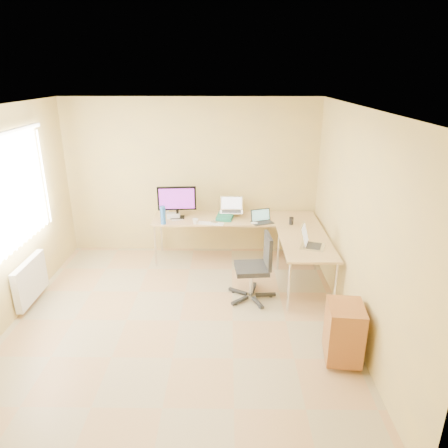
{
  "coord_description": "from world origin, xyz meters",
  "views": [
    {
      "loc": [
        0.61,
        -4.41,
        2.96
      ],
      "look_at": [
        0.55,
        1.1,
        0.9
      ],
      "focal_mm": 32.75,
      "sensor_mm": 36.0,
      "label": 1
    }
  ],
  "objects_px": {
    "laptop_black": "(263,217)",
    "desk_fan": "(168,206)",
    "office_chair": "(252,265)",
    "desk_main": "(235,238)",
    "cabinet": "(344,332)",
    "mug": "(195,221)",
    "water_bottle": "(163,215)",
    "laptop_center": "(231,205)",
    "laptop_return": "(313,238)",
    "desk_return": "(304,266)",
    "keyboard": "(211,223)",
    "monitor": "(177,202)"
  },
  "relations": [
    {
      "from": "desk_return",
      "to": "cabinet",
      "type": "height_order",
      "value": "desk_return"
    },
    {
      "from": "keyboard",
      "to": "laptop_return",
      "type": "bearing_deg",
      "value": -21.01
    },
    {
      "from": "laptop_black",
      "to": "desk_fan",
      "type": "relative_size",
      "value": 1.21
    },
    {
      "from": "office_chair",
      "to": "cabinet",
      "type": "relative_size",
      "value": 1.51
    },
    {
      "from": "laptop_center",
      "to": "laptop_black",
      "type": "relative_size",
      "value": 1.17
    },
    {
      "from": "keyboard",
      "to": "mug",
      "type": "distance_m",
      "value": 0.24
    },
    {
      "from": "desk_return",
      "to": "desk_fan",
      "type": "relative_size",
      "value": 4.85
    },
    {
      "from": "desk_fan",
      "to": "cabinet",
      "type": "height_order",
      "value": "desk_fan"
    },
    {
      "from": "laptop_center",
      "to": "water_bottle",
      "type": "distance_m",
      "value": 1.14
    },
    {
      "from": "desk_fan",
      "to": "water_bottle",
      "type": "bearing_deg",
      "value": -96.18
    },
    {
      "from": "office_chair",
      "to": "desk_main",
      "type": "bearing_deg",
      "value": 93.86
    },
    {
      "from": "keyboard",
      "to": "water_bottle",
      "type": "distance_m",
      "value": 0.75
    },
    {
      "from": "mug",
      "to": "laptop_black",
      "type": "bearing_deg",
      "value": 3.57
    },
    {
      "from": "mug",
      "to": "laptop_return",
      "type": "height_order",
      "value": "laptop_return"
    },
    {
      "from": "keyboard",
      "to": "desk_fan",
      "type": "relative_size",
      "value": 1.51
    },
    {
      "from": "laptop_center",
      "to": "laptop_black",
      "type": "height_order",
      "value": "laptop_center"
    },
    {
      "from": "laptop_center",
      "to": "laptop_return",
      "type": "relative_size",
      "value": 1.03
    },
    {
      "from": "desk_main",
      "to": "desk_fan",
      "type": "distance_m",
      "value": 1.25
    },
    {
      "from": "laptop_black",
      "to": "mug",
      "type": "distance_m",
      "value": 1.05
    },
    {
      "from": "laptop_center",
      "to": "laptop_black",
      "type": "bearing_deg",
      "value": -34.7
    },
    {
      "from": "desk_main",
      "to": "office_chair",
      "type": "xyz_separation_m",
      "value": [
        0.2,
        -1.28,
        0.14
      ]
    },
    {
      "from": "laptop_black",
      "to": "cabinet",
      "type": "relative_size",
      "value": 0.52
    },
    {
      "from": "water_bottle",
      "to": "laptop_return",
      "type": "height_order",
      "value": "water_bottle"
    },
    {
      "from": "desk_main",
      "to": "water_bottle",
      "type": "bearing_deg",
      "value": -165.2
    },
    {
      "from": "monitor",
      "to": "laptop_center",
      "type": "xyz_separation_m",
      "value": [
        0.88,
        0.13,
        -0.09
      ]
    },
    {
      "from": "desk_return",
      "to": "cabinet",
      "type": "xyz_separation_m",
      "value": [
        0.15,
        -1.58,
        -0.01
      ]
    },
    {
      "from": "desk_fan",
      "to": "cabinet",
      "type": "xyz_separation_m",
      "value": [
        2.25,
        -2.78,
        -0.5
      ]
    },
    {
      "from": "keyboard",
      "to": "mug",
      "type": "xyz_separation_m",
      "value": [
        -0.24,
        0.0,
        0.03
      ]
    },
    {
      "from": "desk_return",
      "to": "cabinet",
      "type": "distance_m",
      "value": 1.58
    },
    {
      "from": "monitor",
      "to": "desk_main",
      "type": "bearing_deg",
      "value": -3.17
    },
    {
      "from": "monitor",
      "to": "desk_fan",
      "type": "height_order",
      "value": "monitor"
    },
    {
      "from": "laptop_center",
      "to": "laptop_return",
      "type": "distance_m",
      "value": 1.69
    },
    {
      "from": "desk_return",
      "to": "desk_main",
      "type": "bearing_deg",
      "value": 134.27
    },
    {
      "from": "mug",
      "to": "keyboard",
      "type": "bearing_deg",
      "value": 0.0
    },
    {
      "from": "keyboard",
      "to": "mug",
      "type": "height_order",
      "value": "mug"
    },
    {
      "from": "keyboard",
      "to": "laptop_return",
      "type": "height_order",
      "value": "laptop_return"
    },
    {
      "from": "laptop_center",
      "to": "desk_main",
      "type": "bearing_deg",
      "value": -60.51
    },
    {
      "from": "desk_main",
      "to": "cabinet",
      "type": "xyz_separation_m",
      "value": [
        1.13,
        -2.58,
        -0.01
      ]
    },
    {
      "from": "keyboard",
      "to": "laptop_return",
      "type": "relative_size",
      "value": 1.1
    },
    {
      "from": "desk_fan",
      "to": "keyboard",
      "type": "bearing_deg",
      "value": -40.14
    },
    {
      "from": "desk_return",
      "to": "mug",
      "type": "height_order",
      "value": "mug"
    },
    {
      "from": "office_chair",
      "to": "keyboard",
      "type": "bearing_deg",
      "value": 115.87
    },
    {
      "from": "mug",
      "to": "water_bottle",
      "type": "xyz_separation_m",
      "value": [
        -0.5,
        0.0,
        0.1
      ]
    },
    {
      "from": "desk_main",
      "to": "mug",
      "type": "bearing_deg",
      "value": -154.63
    },
    {
      "from": "laptop_center",
      "to": "keyboard",
      "type": "distance_m",
      "value": 0.55
    },
    {
      "from": "water_bottle",
      "to": "laptop_return",
      "type": "distance_m",
      "value": 2.33
    },
    {
      "from": "keyboard",
      "to": "office_chair",
      "type": "relative_size",
      "value": 0.43
    },
    {
      "from": "cabinet",
      "to": "desk_main",
      "type": "bearing_deg",
      "value": 119.8
    },
    {
      "from": "mug",
      "to": "water_bottle",
      "type": "relative_size",
      "value": 0.32
    },
    {
      "from": "laptop_center",
      "to": "cabinet",
      "type": "xyz_separation_m",
      "value": [
        1.19,
        -2.69,
        -0.55
      ]
    }
  ]
}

